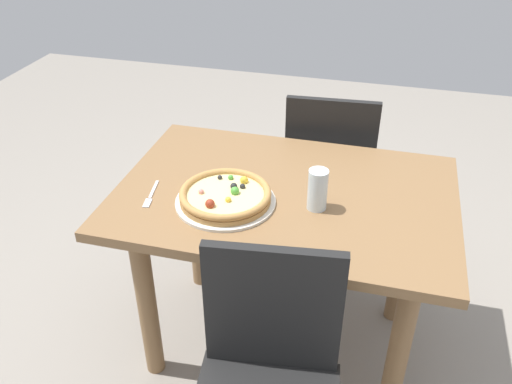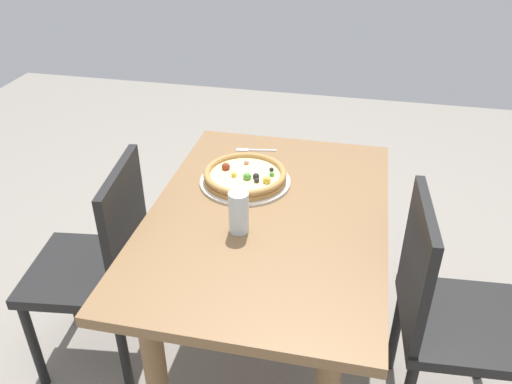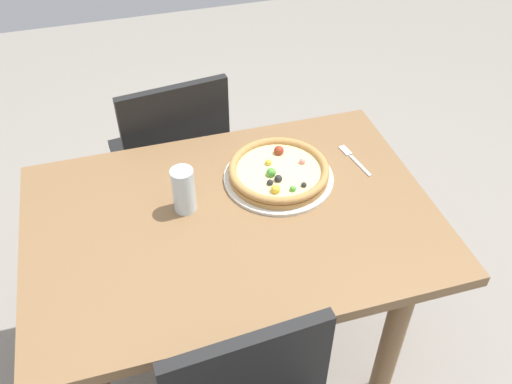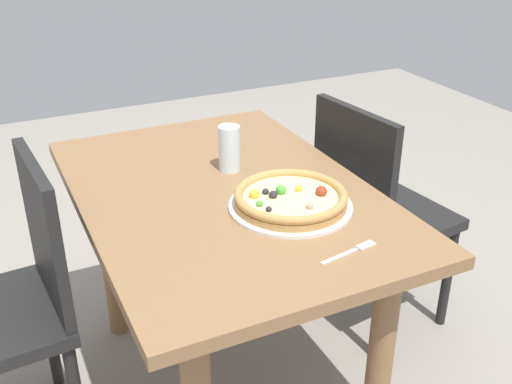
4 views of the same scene
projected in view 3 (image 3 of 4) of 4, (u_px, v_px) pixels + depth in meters
The scene contains 7 objects.
ground_plane at pixel (238, 358), 2.07m from camera, with size 6.00×6.00×0.00m, color gray.
dining_table at pixel (233, 247), 1.67m from camera, with size 1.15×0.79×0.73m.
chair_far at pixel (173, 161), 2.16m from camera, with size 0.45×0.45×0.88m.
plate at pixel (279, 178), 1.70m from camera, with size 0.33×0.33×0.01m, color silver.
pizza at pixel (279, 171), 1.68m from camera, with size 0.30×0.30×0.05m.
fork at pixel (353, 158), 1.77m from camera, with size 0.04×0.17×0.00m.
drinking_glass at pixel (184, 190), 1.56m from camera, with size 0.06×0.06×0.14m, color silver.
Camera 3 is at (-0.25, -1.10, 1.85)m, focal length 39.35 mm.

